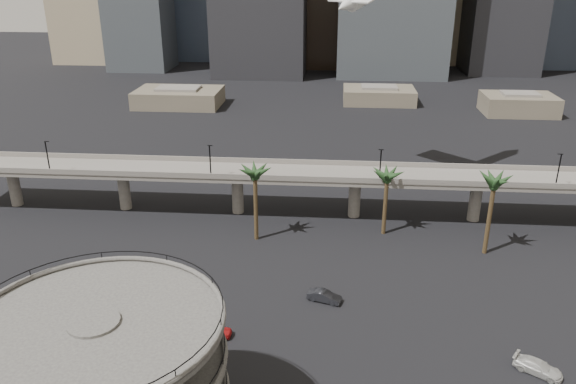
# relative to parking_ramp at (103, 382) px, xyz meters

# --- Properties ---
(parking_ramp) EXTENTS (22.20, 22.20, 17.35)m
(parking_ramp) POSITION_rel_parking_ramp_xyz_m (0.00, 0.00, 0.00)
(parking_ramp) COLOR #444240
(parking_ramp) RESTS_ON ground
(overpass) EXTENTS (130.00, 9.30, 14.70)m
(overpass) POSITION_rel_parking_ramp_xyz_m (13.00, 59.00, -2.50)
(overpass) COLOR #68635C
(overpass) RESTS_ON ground
(palm_trees) EXTENTS (42.40, 10.40, 14.00)m
(palm_trees) POSITION_rel_parking_ramp_xyz_m (27.02, 48.65, 1.59)
(palm_trees) COLOR #4C3A20
(palm_trees) RESTS_ON ground
(low_buildings) EXTENTS (135.00, 27.50, 6.80)m
(low_buildings) POSITION_rel_parking_ramp_xyz_m (19.89, 146.30, -6.97)
(low_buildings) COLOR brown
(low_buildings) RESTS_ON ground
(car_a) EXTENTS (5.03, 2.31, 1.67)m
(car_a) POSITION_rel_parking_ramp_xyz_m (5.07, 20.47, -9.00)
(car_a) COLOR red
(car_a) RESTS_ON ground
(car_b) EXTENTS (5.09, 3.03, 1.58)m
(car_b) POSITION_rel_parking_ramp_xyz_m (19.08, 29.56, -9.04)
(car_b) COLOR black
(car_b) RESTS_ON ground
(car_c) EXTENTS (5.78, 4.86, 1.58)m
(car_c) POSITION_rel_parking_ramp_xyz_m (44.04, 16.60, -9.04)
(car_c) COLOR beige
(car_c) RESTS_ON ground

